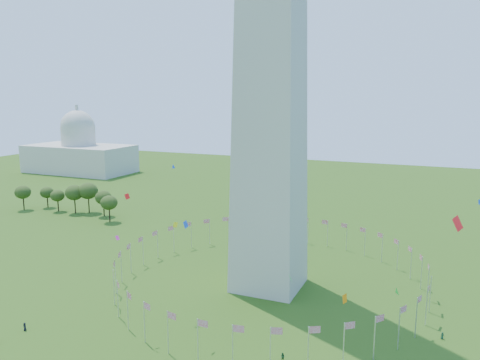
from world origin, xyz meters
TOP-DOWN VIEW (x-y plane):
  - flag_ring at (-0.00, 50.00)m, footprint 80.24×80.24m
  - capitol_building at (-180.00, 180.00)m, footprint 70.00×35.00m
  - kites_aloft at (14.32, 26.42)m, footprint 109.36×73.89m
  - tree_line_west at (-103.62, 91.18)m, footprint 55.26×16.34m

SIDE VIEW (x-z plane):
  - flag_ring at x=0.00m, z-range 0.00..9.00m
  - tree_line_west at x=-103.62m, z-range -0.84..12.11m
  - kites_aloft at x=14.32m, z-range 3.04..33.04m
  - capitol_building at x=-180.00m, z-range 0.00..46.00m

